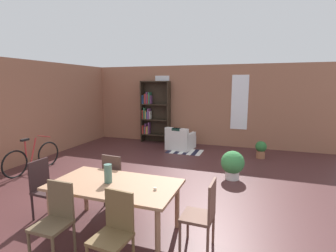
{
  "coord_description": "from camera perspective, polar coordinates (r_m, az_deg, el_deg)",
  "views": [
    {
      "loc": [
        1.95,
        -4.36,
        2.16
      ],
      "look_at": [
        -0.1,
        1.53,
        1.13
      ],
      "focal_mm": 27.35,
      "sensor_mm": 36.0,
      "label": 1
    }
  ],
  "objects": [
    {
      "name": "vase_on_table",
      "position": [
        3.86,
        -13.21,
        -10.26
      ],
      "size": [
        0.11,
        0.11,
        0.27
      ],
      "primitive_type": "cylinder",
      "color": "#4C7266",
      "rests_on": "dining_table"
    },
    {
      "name": "dining_chair_near_left",
      "position": [
        3.66,
        -23.79,
        -18.24
      ],
      "size": [
        0.4,
        0.4,
        0.95
      ],
      "color": "brown",
      "rests_on": "ground"
    },
    {
      "name": "bicycle_second",
      "position": [
        7.27,
        -27.93,
        -6.32
      ],
      "size": [
        0.44,
        1.63,
        0.88
      ],
      "color": "black",
      "rests_on": "ground"
    },
    {
      "name": "dining_chair_head_right",
      "position": [
        3.51,
        7.82,
        -18.68
      ],
      "size": [
        0.41,
        0.41,
        0.95
      ],
      "color": "brown",
      "rests_on": "ground"
    },
    {
      "name": "dining_chair_head_left",
      "position": [
        4.7,
        -25.68,
        -12.11
      ],
      "size": [
        0.42,
        0.42,
        0.95
      ],
      "color": "#322021",
      "rests_on": "ground"
    },
    {
      "name": "potted_plant_corner",
      "position": [
        6.08,
        14.2,
        -8.16
      ],
      "size": [
        0.53,
        0.53,
        0.66
      ],
      "color": "silver",
      "rests_on": "ground"
    },
    {
      "name": "potted_plant_by_shelf",
      "position": [
        8.01,
        19.99,
        -4.81
      ],
      "size": [
        0.32,
        0.32,
        0.51
      ],
      "color": "#9E6042",
      "rests_on": "ground"
    },
    {
      "name": "window_pane_0",
      "position": [
        9.57,
        -1.28,
        5.67
      ],
      "size": [
        0.55,
        0.02,
        1.83
      ],
      "primitive_type": "cube",
      "color": "white"
    },
    {
      "name": "dining_chair_near_right",
      "position": [
        3.2,
        -11.89,
        -21.83
      ],
      "size": [
        0.43,
        0.43,
        0.95
      ],
      "color": "brown",
      "rests_on": "ground"
    },
    {
      "name": "window_pane_1",
      "position": [
        8.98,
        15.66,
        5.09
      ],
      "size": [
        0.55,
        0.02,
        1.83
      ],
      "primitive_type": "cube",
      "color": "white"
    },
    {
      "name": "tealight_candle_0",
      "position": [
        3.55,
        -2.9,
        -13.81
      ],
      "size": [
        0.04,
        0.04,
        0.04
      ],
      "primitive_type": "cylinder",
      "color": "silver",
      "rests_on": "dining_table"
    },
    {
      "name": "dining_table",
      "position": [
        3.88,
        -11.77,
        -13.47
      ],
      "size": [
        1.84,
        1.0,
        0.75
      ],
      "color": "#9C7052",
      "rests_on": "ground"
    },
    {
      "name": "armchair_white",
      "position": [
        8.61,
        2.72,
        -3.3
      ],
      "size": [
        0.91,
        0.91,
        0.75
      ],
      "color": "silver",
      "rests_on": "ground"
    },
    {
      "name": "striped_rug",
      "position": [
        8.34,
        3.73,
        -5.67
      ],
      "size": [
        1.12,
        0.75,
        0.01
      ],
      "color": "#1E1E33",
      "rests_on": "ground"
    },
    {
      "name": "back_wall_brick",
      "position": [
        9.25,
        7.0,
        4.6
      ],
      "size": [
        8.95,
        0.12,
        2.81
      ],
      "primitive_type": "cube",
      "color": "#9D644B",
      "rests_on": "ground"
    },
    {
      "name": "bookshelf_tall",
      "position": [
        9.54,
        -3.32,
        3.23
      ],
      "size": [
        1.09,
        0.32,
        2.27
      ],
      "color": "#2D2319",
      "rests_on": "ground"
    },
    {
      "name": "dining_chair_far_left",
      "position": [
        4.72,
        -11.57,
        -11.27
      ],
      "size": [
        0.43,
        0.43,
        0.95
      ],
      "color": "#49342E",
      "rests_on": "ground"
    },
    {
      "name": "ground_plane",
      "position": [
        5.24,
        -4.6,
        -15.0
      ],
      "size": [
        11.93,
        11.93,
        0.0
      ],
      "primitive_type": "plane",
      "color": "#462525"
    }
  ]
}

